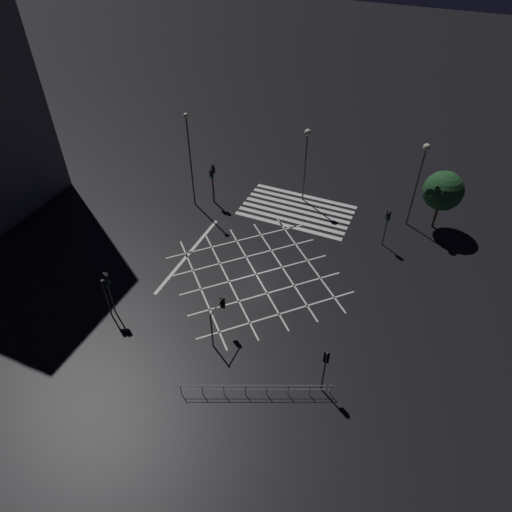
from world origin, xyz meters
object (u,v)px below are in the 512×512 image
street_lamp_west (422,164)px  street_tree_near (443,191)px  traffic_light_ne_cross (105,290)px  traffic_light_nw_cross (326,363)px  traffic_light_se_main (213,176)px  traffic_light_median_north (218,312)px  traffic_light_se_cross (212,179)px  traffic_light_sw_cross (387,221)px  street_lamp_far (189,150)px  street_lamp_east (307,146)px  traffic_light_ne_main (108,285)px

street_lamp_west → street_tree_near: 3.34m
traffic_light_ne_cross → traffic_light_nw_cross: bearing=-89.3°
traffic_light_se_main → traffic_light_median_north: bearing=-61.4°
traffic_light_se_cross → traffic_light_ne_cross: 16.26m
traffic_light_ne_cross → street_tree_near: (-20.42, -20.81, 1.28)m
traffic_light_se_cross → traffic_light_se_main: bearing=134.5°
traffic_light_sw_cross → traffic_light_nw_cross: 16.04m
traffic_light_nw_cross → street_lamp_far: 23.44m
traffic_light_se_main → traffic_light_se_cross: bearing=-135.5°
traffic_light_median_north → street_tree_near: (-12.23, -19.30, 1.49)m
street_lamp_east → traffic_light_se_cross: bearing=26.9°
street_lamp_east → street_lamp_west: 10.25m
traffic_light_sw_cross → traffic_light_ne_cross: bearing=-45.8°
traffic_light_sw_cross → street_tree_near: street_tree_near is taller
traffic_light_ne_main → traffic_light_se_cross: traffic_light_ne_main is taller
traffic_light_sw_cross → traffic_light_se_cross: traffic_light_se_cross is taller
street_lamp_east → traffic_light_ne_main: bearing=68.6°
street_lamp_far → street_tree_near: (-21.97, -5.55, -2.00)m
traffic_light_ne_main → traffic_light_nw_cross: 16.05m
traffic_light_median_north → traffic_light_se_cross: size_ratio=0.87×
traffic_light_ne_main → traffic_light_ne_cross: 0.43m
traffic_light_nw_cross → street_tree_near: bearing=-11.8°
traffic_light_ne_main → street_lamp_far: 15.33m
traffic_light_nw_cross → traffic_light_median_north: bearing=80.7°
traffic_light_ne_cross → traffic_light_se_main: bearing=-0.3°
traffic_light_ne_cross → street_lamp_far: (1.55, -15.26, 3.28)m
traffic_light_nw_cross → traffic_light_se_cross: traffic_light_se_cross is taller
traffic_light_ne_main → street_lamp_west: size_ratio=0.49×
street_lamp_east → traffic_light_nw_cross: bearing=112.3°
traffic_light_nw_cross → street_lamp_west: bearing=-5.7°
traffic_light_ne_main → traffic_light_nw_cross: (-16.04, 0.10, -0.20)m
traffic_light_se_cross → street_lamp_west: bearing=102.5°
traffic_light_ne_cross → traffic_light_se_cross: bearing=0.1°
traffic_light_se_main → street_tree_near: bearing=12.3°
traffic_light_nw_cross → street_lamp_far: street_lamp_far is taller
traffic_light_sw_cross → traffic_light_se_main: traffic_light_se_main is taller
traffic_light_se_main → street_lamp_far: (1.65, 1.13, 2.87)m
traffic_light_ne_cross → traffic_light_median_north: bearing=-79.5°
traffic_light_se_main → traffic_light_ne_main: traffic_light_se_main is taller
traffic_light_ne_main → street_lamp_far: (1.64, -14.95, 3.01)m
traffic_light_median_north → traffic_light_ne_cross: size_ratio=0.91×
traffic_light_median_north → traffic_light_ne_cross: traffic_light_ne_cross is taller
street_lamp_far → traffic_light_se_cross: bearing=-146.6°
traffic_light_ne_main → traffic_light_nw_cross: size_ratio=1.08×
street_lamp_west → street_lamp_far: 20.34m
traffic_light_sw_cross → street_lamp_east: street_lamp_east is taller
traffic_light_se_main → traffic_light_se_cross: size_ratio=1.12×
traffic_light_se_main → street_lamp_east: bearing=26.6°
traffic_light_median_north → traffic_light_sw_cross: (-8.49, -14.72, 0.23)m
traffic_light_sw_cross → traffic_light_ne_main: 23.00m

